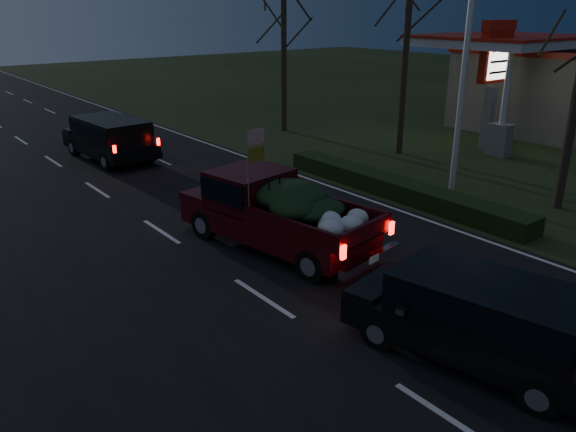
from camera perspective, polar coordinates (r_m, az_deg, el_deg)
ground at (r=12.62m, az=-2.53°, el=-8.38°), size 120.00×120.00×0.00m
road_asphalt at (r=12.61m, az=-2.53°, el=-8.34°), size 14.00×120.00×0.02m
hedge_row at (r=19.48m, az=10.99°, el=2.82°), size 1.00×10.00×0.60m
light_pole at (r=19.36m, az=17.89°, el=17.77°), size 0.50×0.90×9.16m
gas_price_pylon at (r=26.53m, az=20.27°, el=14.26°), size 2.00×0.41×5.57m
gas_station_building at (r=34.16m, az=25.79°, el=11.64°), size 10.00×7.00×4.00m
gas_canopy at (r=28.71m, az=20.89°, el=15.75°), size 7.10×6.10×4.88m
bare_tree_mid at (r=24.78m, az=12.24°, el=20.66°), size 3.60×3.60×8.50m
bare_tree_far at (r=29.17m, az=-0.44°, el=18.80°), size 3.60×3.60×7.00m
pickup_truck at (r=14.83m, az=-1.18°, el=0.84°), size 3.01×5.89×2.95m
lead_suv at (r=24.79m, az=-17.61°, el=7.88°), size 2.37×5.08×1.43m
rear_suv at (r=10.71m, az=19.17°, el=-9.24°), size 2.78×4.81×1.30m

